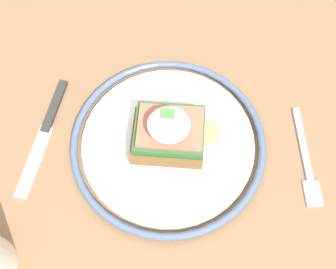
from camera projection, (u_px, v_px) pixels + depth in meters
The scene contains 6 objects.
ground_plane at pixel (158, 242), 1.30m from camera, with size 6.00×6.00×0.00m, color #B2ADA3.
dining_table at pixel (149, 163), 0.70m from camera, with size 1.02×0.90×0.78m.
plate at pixel (168, 143), 0.59m from camera, with size 0.27×0.27×0.02m.
sandwich at pixel (169, 132), 0.55m from camera, with size 0.12×0.08×0.08m.
fork at pixel (306, 160), 0.58m from camera, with size 0.03×0.15×0.00m.
knife at pixel (47, 127), 0.60m from camera, with size 0.04×0.19×0.01m.
Camera 1 is at (-0.05, 0.26, 1.32)m, focal length 45.00 mm.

